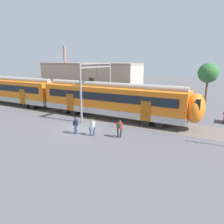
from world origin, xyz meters
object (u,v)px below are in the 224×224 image
Objects in this scene: commuter_train at (12,90)px; pedestrian_navy at (76,124)px; pedestrian_red at (119,127)px; pedestrian_white at (92,125)px.

commuter_train is 33.99× the size of pedestrian_navy.
pedestrian_red is at bearing 15.03° from pedestrian_navy.
pedestrian_navy is (17.71, -6.58, -1.26)m from commuter_train.
commuter_train reaches higher than pedestrian_white.
pedestrian_white is 1.00× the size of pedestrian_red.
pedestrian_navy and pedestrian_white have the same top height.
pedestrian_red is (2.40, 0.77, 0.00)m from pedestrian_white.
commuter_train reaches higher than pedestrian_red.
pedestrian_white is at bearing -17.88° from commuter_train.
pedestrian_navy is 4.23m from pedestrian_red.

